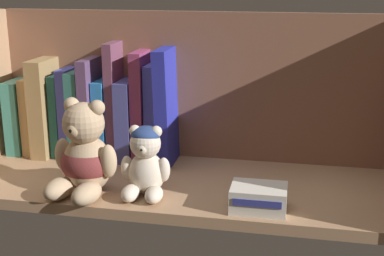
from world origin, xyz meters
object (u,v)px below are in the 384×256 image
object	(u,v)px
book_0	(23,115)
book_1	(36,114)
book_9	(130,118)
book_2	(49,105)
book_4	(72,111)
book_7	(107,117)
book_10	(143,105)
small_product_box	(259,198)
teddy_bear_larger	(85,157)
teddy_bear_smaller	(146,163)
book_6	(95,107)
book_12	(169,105)
book_8	(117,100)
book_11	(156,112)
book_5	(84,112)
book_3	(62,113)

from	to	relation	value
book_0	book_1	distance (cm)	3.14
book_0	book_9	world-z (taller)	book_9
book_2	book_4	size ratio (longest dim) A/B	1.10
book_2	book_4	distance (cm)	5.18
book_7	book_10	distance (cm)	8.54
book_2	small_product_box	size ratio (longest dim) A/B	2.25
teddy_bear_larger	book_9	bearing A→B (deg)	85.31
teddy_bear_smaller	small_product_box	xyz separation A→B (cm)	(19.81, -2.47, -3.83)
book_6	book_12	size ratio (longest dim) A/B	0.90
book_8	book_10	world-z (taller)	book_8
book_1	book_9	size ratio (longest dim) A/B	0.98
book_9	book_11	size ratio (longest dim) A/B	0.83
book_7	small_product_box	world-z (taller)	book_7
book_8	book_9	world-z (taller)	book_8
book_7	book_11	size ratio (longest dim) A/B	0.83
book_5	small_product_box	xyz separation A→B (cm)	(38.87, -21.50, -7.09)
book_8	book_10	bearing A→B (deg)	0.00
book_7	teddy_bear_smaller	xyz separation A→B (cm)	(13.99, -19.03, -2.34)
small_product_box	book_4	bearing A→B (deg)	152.62
book_0	teddy_bear_smaller	xyz separation A→B (cm)	(33.16, -19.03, -1.94)
book_2	book_10	xyz separation A→B (cm)	(20.79, 0.00, 1.05)
book_0	book_6	xyz separation A→B (cm)	(16.69, 0.00, 2.61)
book_4	book_3	bearing A→B (deg)	180.00
book_12	small_product_box	size ratio (longest dim) A/B	2.57
book_3	teddy_bear_smaller	world-z (taller)	book_3
book_5	book_9	bearing A→B (deg)	0.00
book_1	book_10	size ratio (longest dim) A/B	0.72
book_6	teddy_bear_smaller	xyz separation A→B (cm)	(16.47, -19.03, -4.55)
book_5	book_6	size ratio (longest dim) A/B	0.88
book_1	book_12	size ratio (longest dim) A/B	0.70
book_0	book_5	bearing A→B (deg)	0.00
book_0	book_7	bearing A→B (deg)	0.00
book_12	teddy_bear_smaller	bearing A→B (deg)	-88.45
book_2	book_6	bearing A→B (deg)	0.00
book_1	book_11	world-z (taller)	book_11
teddy_bear_smaller	book_4	bearing A→B (deg)	138.75
book_9	book_8	bearing A→B (deg)	180.00
book_4	book_5	bearing A→B (deg)	0.00
book_8	book_11	distance (cm)	8.57
book_3	book_4	size ratio (longest dim) A/B	0.93
book_5	book_8	world-z (taller)	book_8
book_6	teddy_bear_smaller	distance (cm)	25.58
book_0	small_product_box	xyz separation A→B (cm)	(52.97, -21.50, -5.77)
book_12	book_1	bearing A→B (deg)	180.00
book_2	book_9	distance (cm)	17.95
book_0	teddy_bear_smaller	world-z (taller)	book_0
book_2	book_5	bearing A→B (deg)	0.00
book_10	book_12	distance (cm)	5.50
book_10	teddy_bear_smaller	distance (cm)	20.67
book_2	book_5	xyz separation A→B (cm)	(7.73, 0.00, -1.07)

